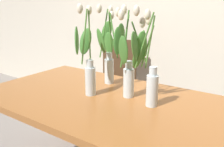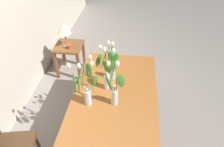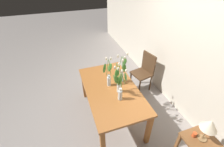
{
  "view_description": "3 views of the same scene",
  "coord_description": "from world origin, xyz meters",
  "px_view_note": "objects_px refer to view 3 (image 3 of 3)",
  "views": [
    {
      "loc": [
        0.83,
        -1.12,
        1.29
      ],
      "look_at": [
        0.01,
        0.07,
        0.88
      ],
      "focal_mm": 38.07,
      "sensor_mm": 36.0,
      "label": 1
    },
    {
      "loc": [
        -1.55,
        -0.16,
        2.31
      ],
      "look_at": [
        0.04,
        0.03,
        1.02
      ],
      "focal_mm": 33.01,
      "sensor_mm": 36.0,
      "label": 2
    },
    {
      "loc": [
        1.97,
        -0.67,
        2.55
      ],
      "look_at": [
        -0.1,
        0.05,
        0.99
      ],
      "focal_mm": 24.68,
      "sensor_mm": 36.0,
      "label": 3
    }
  ],
  "objects_px": {
    "tulip_vase_0": "(119,82)",
    "dining_chair": "(144,70)",
    "dining_table": "(111,92)",
    "table_lamp": "(210,125)",
    "tulip_vase_1": "(122,71)",
    "tulip_vase_3": "(120,88)",
    "pillar_candle": "(194,135)",
    "tulip_vase_2": "(108,76)",
    "side_table": "(199,146)"
  },
  "relations": [
    {
      "from": "tulip_vase_2",
      "to": "dining_chair",
      "type": "xyz_separation_m",
      "value": [
        -0.47,
        1.03,
        -0.41
      ]
    },
    {
      "from": "dining_chair",
      "to": "table_lamp",
      "type": "xyz_separation_m",
      "value": [
        1.82,
        -0.1,
        0.33
      ]
    },
    {
      "from": "tulip_vase_2",
      "to": "tulip_vase_3",
      "type": "distance_m",
      "value": 0.38
    },
    {
      "from": "dining_chair",
      "to": "pillar_candle",
      "type": "distance_m",
      "value": 1.76
    },
    {
      "from": "dining_chair",
      "to": "table_lamp",
      "type": "height_order",
      "value": "table_lamp"
    },
    {
      "from": "tulip_vase_0",
      "to": "pillar_candle",
      "type": "relative_size",
      "value": 7.46
    },
    {
      "from": "dining_table",
      "to": "table_lamp",
      "type": "xyz_separation_m",
      "value": [
        1.23,
        0.92,
        0.21
      ]
    },
    {
      "from": "side_table",
      "to": "pillar_candle",
      "type": "height_order",
      "value": "pillar_candle"
    },
    {
      "from": "tulip_vase_0",
      "to": "dining_chair",
      "type": "xyz_separation_m",
      "value": [
        -0.7,
        0.93,
        -0.43
      ]
    },
    {
      "from": "dining_table",
      "to": "dining_chair",
      "type": "distance_m",
      "value": 1.19
    },
    {
      "from": "dining_table",
      "to": "pillar_candle",
      "type": "distance_m",
      "value": 1.44
    },
    {
      "from": "tulip_vase_3",
      "to": "tulip_vase_2",
      "type": "bearing_deg",
      "value": -170.25
    },
    {
      "from": "tulip_vase_0",
      "to": "pillar_candle",
      "type": "height_order",
      "value": "tulip_vase_0"
    },
    {
      "from": "tulip_vase_1",
      "to": "side_table",
      "type": "height_order",
      "value": "tulip_vase_1"
    },
    {
      "from": "tulip_vase_3",
      "to": "pillar_candle",
      "type": "relative_size",
      "value": 7.43
    },
    {
      "from": "side_table",
      "to": "tulip_vase_3",
      "type": "bearing_deg",
      "value": -139.69
    },
    {
      "from": "tulip_vase_1",
      "to": "dining_chair",
      "type": "distance_m",
      "value": 0.99
    },
    {
      "from": "tulip_vase_3",
      "to": "side_table",
      "type": "height_order",
      "value": "tulip_vase_3"
    },
    {
      "from": "table_lamp",
      "to": "pillar_candle",
      "type": "relative_size",
      "value": 5.31
    },
    {
      "from": "dining_chair",
      "to": "side_table",
      "type": "relative_size",
      "value": 1.69
    },
    {
      "from": "tulip_vase_2",
      "to": "tulip_vase_3",
      "type": "relative_size",
      "value": 1.02
    },
    {
      "from": "dining_table",
      "to": "tulip_vase_1",
      "type": "height_order",
      "value": "tulip_vase_1"
    },
    {
      "from": "table_lamp",
      "to": "pillar_candle",
      "type": "height_order",
      "value": "table_lamp"
    },
    {
      "from": "tulip_vase_3",
      "to": "table_lamp",
      "type": "xyz_separation_m",
      "value": [
        0.97,
        0.87,
        -0.09
      ]
    },
    {
      "from": "table_lamp",
      "to": "pillar_candle",
      "type": "xyz_separation_m",
      "value": [
        -0.07,
        -0.08,
        -0.27
      ]
    },
    {
      "from": "tulip_vase_1",
      "to": "tulip_vase_3",
      "type": "height_order",
      "value": "tulip_vase_1"
    },
    {
      "from": "tulip_vase_2",
      "to": "side_table",
      "type": "height_order",
      "value": "tulip_vase_2"
    },
    {
      "from": "dining_table",
      "to": "side_table",
      "type": "xyz_separation_m",
      "value": [
        1.26,
        0.9,
        -0.22
      ]
    },
    {
      "from": "tulip_vase_2",
      "to": "tulip_vase_3",
      "type": "bearing_deg",
      "value": 9.75
    },
    {
      "from": "tulip_vase_1",
      "to": "tulip_vase_2",
      "type": "relative_size",
      "value": 1.0
    },
    {
      "from": "tulip_vase_0",
      "to": "tulip_vase_2",
      "type": "xyz_separation_m",
      "value": [
        -0.24,
        -0.11,
        -0.02
      ]
    },
    {
      "from": "tulip_vase_2",
      "to": "pillar_candle",
      "type": "distance_m",
      "value": 1.57
    },
    {
      "from": "dining_table",
      "to": "tulip_vase_2",
      "type": "bearing_deg",
      "value": -175.0
    },
    {
      "from": "pillar_candle",
      "to": "tulip_vase_2",
      "type": "bearing_deg",
      "value": -146.28
    },
    {
      "from": "pillar_candle",
      "to": "table_lamp",
      "type": "bearing_deg",
      "value": 48.83
    },
    {
      "from": "side_table",
      "to": "table_lamp",
      "type": "bearing_deg",
      "value": 145.48
    },
    {
      "from": "tulip_vase_2",
      "to": "dining_chair",
      "type": "height_order",
      "value": "tulip_vase_2"
    },
    {
      "from": "tulip_vase_1",
      "to": "pillar_candle",
      "type": "distance_m",
      "value": 1.48
    },
    {
      "from": "dining_table",
      "to": "dining_chair",
      "type": "bearing_deg",
      "value": 119.7
    },
    {
      "from": "tulip_vase_1",
      "to": "tulip_vase_0",
      "type": "bearing_deg",
      "value": -32.12
    },
    {
      "from": "dining_table",
      "to": "tulip_vase_1",
      "type": "bearing_deg",
      "value": 118.37
    },
    {
      "from": "dining_chair",
      "to": "side_table",
      "type": "bearing_deg",
      "value": -3.8
    },
    {
      "from": "dining_table",
      "to": "table_lamp",
      "type": "bearing_deg",
      "value": 36.84
    },
    {
      "from": "tulip_vase_0",
      "to": "tulip_vase_1",
      "type": "height_order",
      "value": "tulip_vase_1"
    },
    {
      "from": "dining_table",
      "to": "tulip_vase_3",
      "type": "xyz_separation_m",
      "value": [
        0.26,
        0.05,
        0.3
      ]
    },
    {
      "from": "table_lamp",
      "to": "tulip_vase_1",
      "type": "bearing_deg",
      "value": -154.26
    },
    {
      "from": "tulip_vase_0",
      "to": "table_lamp",
      "type": "distance_m",
      "value": 1.39
    },
    {
      "from": "tulip_vase_3",
      "to": "pillar_candle",
      "type": "bearing_deg",
      "value": 41.19
    },
    {
      "from": "tulip_vase_3",
      "to": "dining_table",
      "type": "bearing_deg",
      "value": -168.18
    },
    {
      "from": "side_table",
      "to": "pillar_candle",
      "type": "xyz_separation_m",
      "value": [
        -0.1,
        -0.06,
        0.16
      ]
    }
  ]
}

